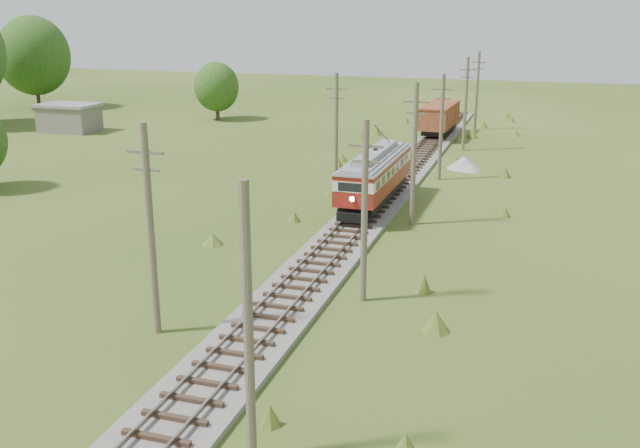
% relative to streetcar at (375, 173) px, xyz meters
% --- Properties ---
extents(railbed_main, '(3.60, 96.00, 0.57)m').
position_rel_streetcar_xyz_m(railbed_main, '(0.00, -0.13, -2.31)').
color(railbed_main, '#605B54').
rests_on(railbed_main, ground).
extents(streetcar, '(2.83, 11.64, 5.29)m').
position_rel_streetcar_xyz_m(streetcar, '(0.00, 0.00, 0.00)').
color(streetcar, black).
rests_on(streetcar, ground).
extents(gondola, '(3.24, 8.96, 2.94)m').
position_rel_streetcar_xyz_m(gondola, '(0.00, 29.83, -0.35)').
color(gondola, black).
rests_on(gondola, ground).
extents(gravel_pile, '(2.98, 3.16, 1.08)m').
position_rel_streetcar_xyz_m(gravel_pile, '(4.53, 14.48, -1.99)').
color(gravel_pile, gray).
rests_on(gravel_pile, ground).
extents(utility_pole_r_1, '(0.30, 0.30, 8.80)m').
position_rel_streetcar_xyz_m(utility_pole_r_1, '(3.10, -29.13, 1.90)').
color(utility_pole_r_1, brown).
rests_on(utility_pole_r_1, ground).
extents(utility_pole_r_2, '(1.60, 0.30, 8.60)m').
position_rel_streetcar_xyz_m(utility_pole_r_2, '(3.30, -16.13, 1.93)').
color(utility_pole_r_2, brown).
rests_on(utility_pole_r_2, ground).
extents(utility_pole_r_3, '(1.60, 0.30, 9.00)m').
position_rel_streetcar_xyz_m(utility_pole_r_3, '(3.20, -3.13, 2.13)').
color(utility_pole_r_3, brown).
rests_on(utility_pole_r_3, ground).
extents(utility_pole_r_4, '(1.60, 0.30, 8.40)m').
position_rel_streetcar_xyz_m(utility_pole_r_4, '(3.00, 9.87, 1.82)').
color(utility_pole_r_4, brown).
rests_on(utility_pole_r_4, ground).
extents(utility_pole_r_5, '(1.60, 0.30, 8.90)m').
position_rel_streetcar_xyz_m(utility_pole_r_5, '(3.40, 22.87, 2.08)').
color(utility_pole_r_5, brown).
rests_on(utility_pole_r_5, ground).
extents(utility_pole_r_6, '(1.60, 0.30, 8.70)m').
position_rel_streetcar_xyz_m(utility_pole_r_6, '(3.20, 35.87, 1.98)').
color(utility_pole_r_6, brown).
rests_on(utility_pole_r_6, ground).
extents(utility_pole_l_a, '(1.60, 0.30, 9.00)m').
position_rel_streetcar_xyz_m(utility_pole_l_a, '(-4.20, -22.13, 2.13)').
color(utility_pole_l_a, brown).
rests_on(utility_pole_l_a, ground).
extents(utility_pole_l_b, '(1.60, 0.30, 8.60)m').
position_rel_streetcar_xyz_m(utility_pole_l_b, '(-4.50, 5.87, 1.93)').
color(utility_pole_l_b, brown).
rests_on(utility_pole_l_b, ground).
extents(tree_left_5, '(9.66, 9.66, 12.44)m').
position_rel_streetcar_xyz_m(tree_left_5, '(-56.00, 35.87, 4.63)').
color(tree_left_5, '#38281C').
rests_on(tree_left_5, ground).
extents(tree_mid_a, '(5.46, 5.46, 7.03)m').
position_rel_streetcar_xyz_m(tree_mid_a, '(-28.00, 33.87, 1.52)').
color(tree_mid_a, '#38281C').
rests_on(tree_mid_a, ground).
extents(shed, '(6.40, 4.40, 3.10)m').
position_rel_streetcar_xyz_m(shed, '(-40.00, 20.87, -0.93)').
color(shed, slate).
rests_on(shed, ground).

